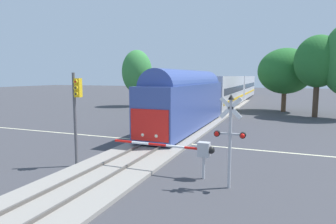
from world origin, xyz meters
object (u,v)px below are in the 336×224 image
Objects in this scene: pine_left_background at (137,72)px; elm_centre_background at (285,71)px; crossing_gate_near at (193,150)px; commuter_train at (226,90)px; traffic_signal_median at (76,104)px; oak_far_right at (318,62)px; crossing_signal_mast at (230,132)px.

elm_centre_background is (22.27, 1.06, -0.01)m from pine_left_background.
elm_centre_background is at bearing 82.04° from crossing_gate_near.
commuter_train reaches higher than crossing_gate_near.
traffic_signal_median is at bearing -174.24° from crossing_gate_near.
crossing_gate_near is 6.66m from traffic_signal_median.
commuter_train is 32.63m from crossing_gate_near.
elm_centre_background reaches higher than commuter_train.
oak_far_right reaches higher than commuter_train.
crossing_signal_mast is 0.81× the size of traffic_signal_median.
elm_centre_background is at bearing -14.44° from commuter_train.
crossing_signal_mast is at bearing -21.92° from crossing_gate_near.
crossing_gate_near is 0.56× the size of oak_far_right.
commuter_train is at bearing 13.07° from pine_left_background.
pine_left_background reaches higher than elm_centre_background.
elm_centre_background is at bearing 71.14° from traffic_signal_median.
pine_left_background reaches higher than crossing_signal_mast.
pine_left_background is at bearing 121.80° from crossing_gate_near.
elm_centre_background is at bearing 2.72° from pine_left_background.
oak_far_right reaches higher than crossing_gate_near.
crossing_signal_mast is 31.18m from elm_centre_background.
oak_far_right is at bearing 73.23° from crossing_gate_near.
oak_far_right reaches higher than elm_centre_background.
pine_left_background reaches higher than commuter_train.
crossing_signal_mast is 27.42m from oak_far_right.
crossing_signal_mast is (6.08, -33.10, -0.20)m from commuter_train.
commuter_train is at bearing 165.56° from elm_centre_background.
commuter_train is at bearing 86.32° from traffic_signal_median.
oak_far_right is 5.78m from elm_centre_background.
crossing_signal_mast is (1.90, -0.76, 1.14)m from crossing_gate_near.
crossing_gate_near is at bearing -106.77° from oak_far_right.
oak_far_right is at bearing 61.92° from traffic_signal_median.
crossing_signal_mast is 36.06m from pine_left_background.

